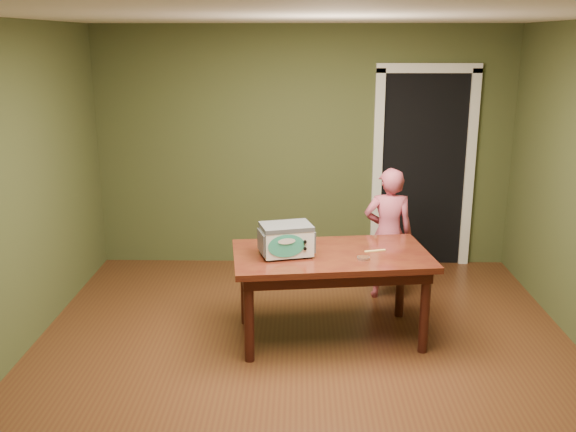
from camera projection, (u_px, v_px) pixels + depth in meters
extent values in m
plane|color=#522E17|center=(304.00, 371.00, 4.89)|extent=(5.00, 5.00, 0.00)
cube|color=#3F4625|center=(304.00, 148.00, 6.95)|extent=(4.50, 0.02, 2.60)
cube|color=#3F4625|center=(311.00, 396.00, 2.13)|extent=(4.50, 0.02, 2.60)
cube|color=white|center=(307.00, 14.00, 4.19)|extent=(4.50, 5.00, 0.02)
cube|color=black|center=(418.00, 166.00, 7.28)|extent=(0.90, 0.60, 2.10)
cube|color=black|center=(423.00, 171.00, 6.98)|extent=(0.90, 0.02, 2.10)
cube|color=white|center=(377.00, 171.00, 6.97)|extent=(0.10, 0.06, 2.20)
cube|color=white|center=(469.00, 172.00, 6.96)|extent=(0.10, 0.06, 2.20)
cube|color=white|center=(429.00, 68.00, 6.67)|extent=(1.10, 0.06, 0.10)
cube|color=#3D120D|center=(331.00, 256.00, 5.27)|extent=(1.70, 1.09, 0.05)
cube|color=black|center=(331.00, 264.00, 5.29)|extent=(1.57, 0.96, 0.10)
cylinder|color=black|center=(249.00, 319.00, 4.96)|extent=(0.08, 0.08, 0.70)
cylinder|color=black|center=(245.00, 286.00, 5.63)|extent=(0.08, 0.08, 0.70)
cylinder|color=black|center=(425.00, 312.00, 5.10)|extent=(0.08, 0.08, 0.70)
cylinder|color=black|center=(400.00, 280.00, 5.77)|extent=(0.08, 0.08, 0.70)
cylinder|color=#4C4F54|center=(270.00, 260.00, 5.06)|extent=(0.03, 0.03, 0.02)
cylinder|color=#4C4F54|center=(264.00, 252.00, 5.26)|extent=(0.03, 0.03, 0.02)
cylinder|color=#4C4F54|center=(309.00, 257.00, 5.14)|extent=(0.03, 0.03, 0.02)
cylinder|color=#4C4F54|center=(302.00, 249.00, 5.33)|extent=(0.03, 0.03, 0.02)
cube|color=white|center=(286.00, 240.00, 5.17)|extent=(0.45, 0.37, 0.22)
cube|color=#4C4F54|center=(286.00, 226.00, 5.13)|extent=(0.46, 0.38, 0.03)
cube|color=#4C4F54|center=(261.00, 242.00, 5.12)|extent=(0.08, 0.25, 0.17)
cube|color=#4C4F54|center=(311.00, 239.00, 5.21)|extent=(0.08, 0.25, 0.17)
ellipsoid|color=teal|center=(286.00, 246.00, 5.02)|extent=(0.29, 0.09, 0.19)
cylinder|color=black|center=(305.00, 242.00, 5.05)|extent=(0.03, 0.02, 0.03)
cylinder|color=black|center=(305.00, 249.00, 5.06)|extent=(0.03, 0.02, 0.02)
cylinder|color=silver|center=(363.00, 258.00, 5.10)|extent=(0.10, 0.10, 0.02)
cylinder|color=#4A2518|center=(363.00, 257.00, 5.10)|extent=(0.09, 0.09, 0.01)
cube|color=#EDC367|center=(375.00, 251.00, 5.30)|extent=(0.18, 0.08, 0.01)
imported|color=#BF4E67|center=(388.00, 234.00, 6.14)|extent=(0.47, 0.31, 1.28)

